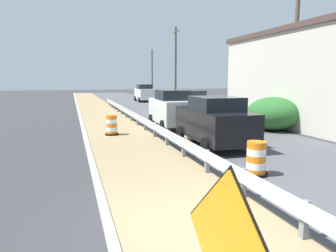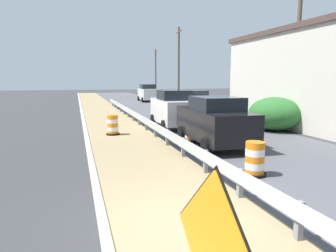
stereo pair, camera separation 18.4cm
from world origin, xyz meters
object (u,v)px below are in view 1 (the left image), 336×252
object	(u,v)px
car_lead_near_lane	(214,121)
utility_pole_far	(152,72)
traffic_barrel_mid	(112,126)
car_trailing_near_lane	(191,103)
car_mid_far_lane	(145,93)
utility_pole_mid	(176,65)
traffic_barrel_nearest	(256,160)
traffic_barrel_close	(190,132)
car_lead_far_lane	(171,109)
utility_pole_near	(295,48)

from	to	relation	value
car_lead_near_lane	utility_pole_far	xyz separation A→B (m)	(6.84, 37.01, 2.87)
traffic_barrel_mid	utility_pole_far	world-z (taller)	utility_pole_far
car_trailing_near_lane	car_mid_far_lane	xyz separation A→B (m)	(0.11, 16.18, 0.09)
utility_pole_mid	utility_pole_far	xyz separation A→B (m)	(1.08, 14.91, -0.53)
traffic_barrel_nearest	car_trailing_near_lane	world-z (taller)	car_trailing_near_lane
traffic_barrel_close	car_lead_far_lane	bearing A→B (deg)	83.63
car_lead_near_lane	car_mid_far_lane	size ratio (longest dim) A/B	1.06
traffic_barrel_close	utility_pole_mid	world-z (taller)	utility_pole_mid
traffic_barrel_nearest	utility_pole_mid	xyz separation A→B (m)	(6.40, 26.27, 3.98)
traffic_barrel_close	car_lead_near_lane	xyz separation A→B (m)	(0.68, -1.04, 0.61)
car_trailing_near_lane	car_lead_far_lane	bearing A→B (deg)	-34.20
utility_pole_near	utility_pole_mid	xyz separation A→B (m)	(-1.06, 18.53, -0.13)
car_trailing_near_lane	utility_pole_far	distance (m)	27.10
car_trailing_near_lane	traffic_barrel_mid	bearing A→B (deg)	-48.25
utility_pole_mid	car_lead_near_lane	bearing A→B (deg)	-104.59
traffic_barrel_close	car_lead_near_lane	world-z (taller)	car_lead_near_lane
traffic_barrel_nearest	traffic_barrel_close	world-z (taller)	traffic_barrel_nearest
utility_pole_mid	traffic_barrel_close	bearing A→B (deg)	-106.98
traffic_barrel_nearest	car_lead_near_lane	distance (m)	4.26
traffic_barrel_close	utility_pole_far	world-z (taller)	utility_pole_far
car_trailing_near_lane	utility_pole_near	world-z (taller)	utility_pole_near
car_lead_far_lane	utility_pole_near	bearing A→B (deg)	-101.20
traffic_barrel_nearest	car_mid_far_lane	world-z (taller)	car_mid_far_lane
car_lead_near_lane	utility_pole_far	size ratio (longest dim) A/B	0.61
traffic_barrel_mid	car_lead_far_lane	world-z (taller)	car_lead_far_lane
car_lead_far_lane	utility_pole_far	size ratio (longest dim) A/B	0.59
utility_pole_mid	utility_pole_far	distance (m)	14.96
traffic_barrel_nearest	traffic_barrel_close	xyz separation A→B (m)	(-0.03, 5.21, -0.02)
traffic_barrel_nearest	utility_pole_far	xyz separation A→B (m)	(7.49, 41.18, 3.46)
traffic_barrel_close	car_mid_far_lane	world-z (taller)	car_mid_far_lane
car_lead_near_lane	car_trailing_near_lane	distance (m)	10.77
car_mid_far_lane	utility_pole_near	xyz separation A→B (m)	(3.67, -22.94, 3.49)
car_trailing_near_lane	traffic_barrel_nearest	bearing A→B (deg)	-16.10
traffic_barrel_nearest	car_lead_far_lane	world-z (taller)	car_lead_far_lane
car_mid_far_lane	traffic_barrel_mid	bearing A→B (deg)	-15.93
traffic_barrel_nearest	traffic_barrel_close	distance (m)	5.21
car_mid_far_lane	car_lead_far_lane	bearing A→B (deg)	-7.77
traffic_barrel_nearest	utility_pole_near	bearing A→B (deg)	46.07
traffic_barrel_nearest	traffic_barrel_mid	size ratio (longest dim) A/B	0.99
car_trailing_near_lane	traffic_barrel_close	bearing A→B (deg)	-23.62
car_lead_far_lane	utility_pole_near	distance (m)	8.01
car_lead_near_lane	car_trailing_near_lane	xyz separation A→B (m)	(3.03, 10.34, -0.06)
traffic_barrel_close	car_lead_far_lane	size ratio (longest dim) A/B	0.22
traffic_barrel_nearest	utility_pole_far	world-z (taller)	utility_pole_far
car_lead_near_lane	car_lead_far_lane	distance (m)	5.22
traffic_barrel_nearest	traffic_barrel_close	bearing A→B (deg)	90.32
traffic_barrel_nearest	utility_pole_near	world-z (taller)	utility_pole_near
traffic_barrel_nearest	traffic_barrel_mid	bearing A→B (deg)	111.99
utility_pole_near	car_lead_far_lane	bearing A→B (deg)	166.88
traffic_barrel_mid	car_mid_far_lane	size ratio (longest dim) A/B	0.23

